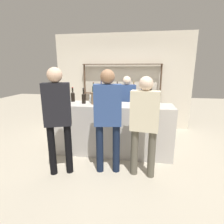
% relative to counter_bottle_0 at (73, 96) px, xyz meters
% --- Properties ---
extents(ground_plane, '(16.00, 16.00, 0.00)m').
position_rel_counter_bottle_0_xyz_m(ground_plane, '(0.92, -0.19, -1.20)').
color(ground_plane, '#B2A893').
extents(bar_counter, '(2.49, 0.63, 1.08)m').
position_rel_counter_bottle_0_xyz_m(bar_counter, '(0.92, -0.19, -0.66)').
color(bar_counter, '#B7B2AD').
rests_on(bar_counter, ground_plane).
extents(back_wall, '(4.09, 0.12, 2.80)m').
position_rel_counter_bottle_0_xyz_m(back_wall, '(0.92, 1.73, 0.20)').
color(back_wall, beige).
rests_on(back_wall, ground_plane).
extents(back_shelf, '(2.32, 0.18, 1.93)m').
position_rel_counter_bottle_0_xyz_m(back_shelf, '(0.91, 1.55, 0.07)').
color(back_shelf, '#4C3828').
rests_on(back_shelf, ground_plane).
extents(counter_bottle_0, '(0.09, 0.09, 0.32)m').
position_rel_counter_bottle_0_xyz_m(counter_bottle_0, '(0.00, 0.00, 0.00)').
color(counter_bottle_0, black).
rests_on(counter_bottle_0, bar_counter).
extents(counter_bottle_1, '(0.08, 0.08, 0.33)m').
position_rel_counter_bottle_0_xyz_m(counter_bottle_1, '(0.31, -0.19, 0.00)').
color(counter_bottle_1, black).
rests_on(counter_bottle_1, bar_counter).
extents(counter_bottle_2, '(0.07, 0.07, 0.32)m').
position_rel_counter_bottle_0_xyz_m(counter_bottle_2, '(0.91, -0.09, 0.00)').
color(counter_bottle_2, black).
rests_on(counter_bottle_2, bar_counter).
extents(counter_bottle_3, '(0.08, 0.08, 0.34)m').
position_rel_counter_bottle_0_xyz_m(counter_bottle_3, '(-0.02, -0.31, 0.01)').
color(counter_bottle_3, black).
rests_on(counter_bottle_3, bar_counter).
extents(wine_glass, '(0.09, 0.09, 0.16)m').
position_rel_counter_bottle_0_xyz_m(wine_glass, '(0.27, -0.08, 0.00)').
color(wine_glass, silver).
rests_on(wine_glass, bar_counter).
extents(ice_bucket, '(0.20, 0.20, 0.24)m').
position_rel_counter_bottle_0_xyz_m(ice_bucket, '(0.57, -0.19, 0.00)').
color(ice_bucket, '#846647').
rests_on(ice_bucket, bar_counter).
extents(cork_jar, '(0.13, 0.13, 0.16)m').
position_rel_counter_bottle_0_xyz_m(cork_jar, '(0.46, -0.04, -0.04)').
color(cork_jar, silver).
rests_on(cork_jar, bar_counter).
extents(customer_center, '(0.48, 0.26, 1.79)m').
position_rel_counter_bottle_0_xyz_m(customer_center, '(0.96, -0.91, -0.14)').
color(customer_center, '#121C33').
rests_on(customer_center, ground_plane).
extents(customer_left, '(0.47, 0.32, 1.82)m').
position_rel_counter_bottle_0_xyz_m(customer_left, '(0.16, -1.09, -0.11)').
color(customer_left, black).
rests_on(customer_left, ground_plane).
extents(server_behind_counter, '(0.48, 0.27, 1.61)m').
position_rel_counter_bottle_0_xyz_m(server_behind_counter, '(1.14, 0.72, -0.26)').
color(server_behind_counter, '#121C33').
rests_on(server_behind_counter, ground_plane).
extents(customer_right, '(0.47, 0.26, 1.68)m').
position_rel_counter_bottle_0_xyz_m(customer_right, '(1.56, -0.93, -0.21)').
color(customer_right, '#575347').
rests_on(customer_right, ground_plane).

